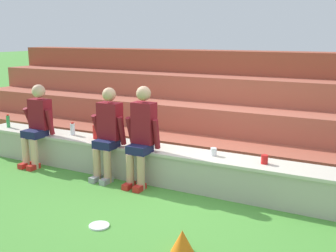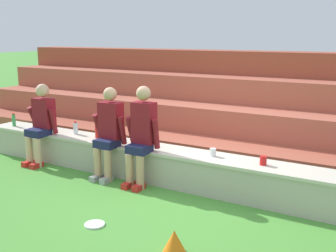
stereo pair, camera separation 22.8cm
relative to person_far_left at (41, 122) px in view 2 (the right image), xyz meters
name	(u,v)px [view 2 (the right image)]	position (x,y,z in m)	size (l,w,h in m)	color
ground_plane	(176,191)	(2.53, 0.02, -0.71)	(80.00, 80.00, 0.00)	#4C9338
stone_seating_wall	(184,168)	(2.53, 0.27, -0.44)	(7.60, 0.54, 0.49)	#B7AF9E
brick_bleachers	(241,114)	(2.53, 2.46, -0.03)	(11.13, 2.64, 1.79)	#A64F3B
person_far_left	(41,122)	(0.00, 0.00, 0.00)	(0.53, 0.53, 1.32)	#DBAD89
person_left_of_center	(108,131)	(1.41, -0.01, 0.01)	(0.52, 0.47, 1.36)	tan
person_center	(141,134)	(1.99, 0.00, 0.04)	(0.50, 0.49, 1.41)	tan
water_bottle_near_left	(14,120)	(-0.92, 0.21, -0.10)	(0.06, 0.06, 0.23)	green
water_bottle_near_right	(97,131)	(0.95, 0.29, -0.10)	(0.08, 0.08, 0.24)	red
water_bottle_mid_right	(76,128)	(0.47, 0.31, -0.12)	(0.08, 0.08, 0.21)	silver
plastic_cup_left_end	(263,161)	(3.66, 0.26, -0.16)	(0.09, 0.09, 0.11)	red
plastic_cup_middle	(213,152)	(2.95, 0.29, -0.16)	(0.08, 0.08, 0.11)	white
frisbee	(95,224)	(2.26, -1.36, -0.70)	(0.23, 0.23, 0.02)	white
sports_cone	(174,241)	(3.32, -1.42, -0.59)	(0.23, 0.23, 0.23)	orange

